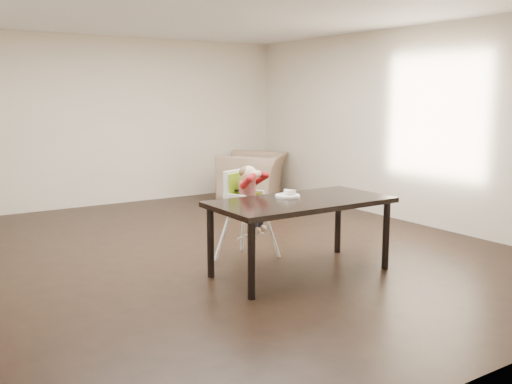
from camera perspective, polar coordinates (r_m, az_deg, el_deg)
ground at (r=6.61m, az=-3.56°, el=-5.88°), size 7.00×7.00×0.00m
room_walls at (r=6.37m, az=-3.74°, el=10.42°), size 6.02×7.02×2.71m
dining_table at (r=5.66m, az=4.50°, el=-1.55°), size 1.80×0.90×0.75m
high_chair at (r=6.13m, az=-1.05°, el=-0.15°), size 0.56×0.56×1.03m
plate at (r=5.77m, az=3.22°, el=-0.26°), size 0.32×0.32×0.07m
armchair at (r=9.91m, az=-0.31°, el=2.40°), size 1.39×1.38×1.04m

